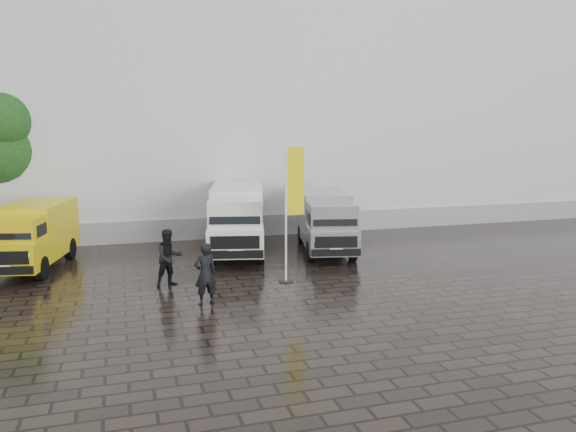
% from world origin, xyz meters
% --- Properties ---
extents(ground, '(120.00, 120.00, 0.00)m').
position_xyz_m(ground, '(0.00, 0.00, 0.00)').
color(ground, black).
rests_on(ground, ground).
extents(exhibition_hall, '(44.00, 16.00, 12.00)m').
position_xyz_m(exhibition_hall, '(2.00, 16.00, 6.00)').
color(exhibition_hall, silver).
rests_on(exhibition_hall, ground).
extents(hall_plinth, '(44.00, 0.15, 1.00)m').
position_xyz_m(hall_plinth, '(2.00, 7.95, 0.50)').
color(hall_plinth, gray).
rests_on(hall_plinth, ground).
extents(van_yellow, '(3.01, 5.40, 2.35)m').
position_xyz_m(van_yellow, '(-8.80, 4.16, 1.18)').
color(van_yellow, '#D6BD0B').
rests_on(van_yellow, ground).
extents(van_white, '(3.44, 6.57, 2.71)m').
position_xyz_m(van_white, '(-1.04, 4.70, 1.36)').
color(van_white, white).
rests_on(van_white, ground).
extents(van_silver, '(3.05, 5.92, 2.45)m').
position_xyz_m(van_silver, '(2.56, 3.89, 1.22)').
color(van_silver, '#9EA1A3').
rests_on(van_silver, ground).
extents(flagpole, '(0.88, 0.50, 4.71)m').
position_xyz_m(flagpole, '(-0.19, -0.19, 2.61)').
color(flagpole, black).
rests_on(flagpole, ground).
extents(tree, '(3.84, 3.96, 6.90)m').
position_xyz_m(tree, '(-10.55, 9.51, 4.43)').
color(tree, black).
rests_on(tree, ground).
extents(wheelie_bin, '(0.70, 0.70, 1.00)m').
position_xyz_m(wheelie_bin, '(4.28, 7.35, 0.50)').
color(wheelie_bin, black).
rests_on(wheelie_bin, ground).
extents(person_front, '(0.75, 0.57, 1.85)m').
position_xyz_m(person_front, '(-3.34, -1.91, 0.93)').
color(person_front, black).
rests_on(person_front, ground).
extents(person_tent, '(1.10, 0.98, 1.88)m').
position_xyz_m(person_tent, '(-4.18, 0.41, 0.94)').
color(person_tent, black).
rests_on(person_tent, ground).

